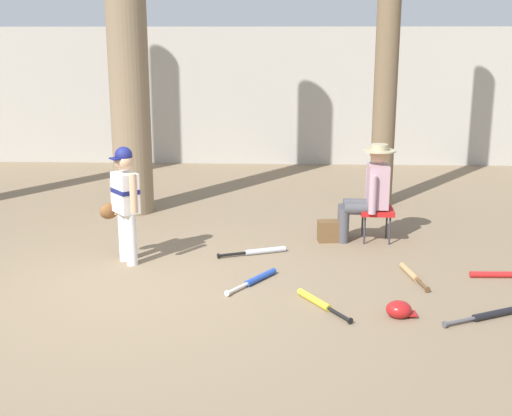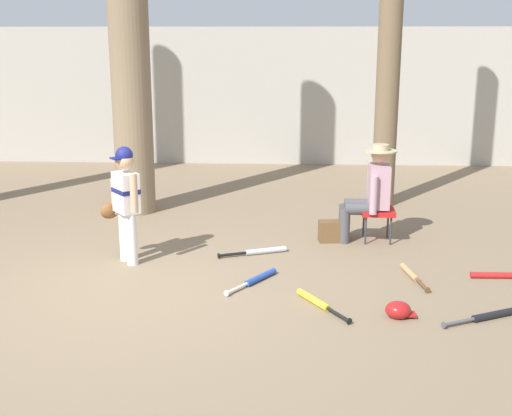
{
  "view_description": "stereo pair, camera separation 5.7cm",
  "coord_description": "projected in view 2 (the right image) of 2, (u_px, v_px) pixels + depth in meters",
  "views": [
    {
      "loc": [
        1.46,
        -6.03,
        2.46
      ],
      "look_at": [
        1.18,
        0.59,
        0.75
      ],
      "focal_mm": 47.13,
      "sensor_mm": 36.0,
      "label": 1
    },
    {
      "loc": [
        1.51,
        -6.03,
        2.46
      ],
      "look_at": [
        1.18,
        0.59,
        0.75
      ],
      "focal_mm": 47.13,
      "sensor_mm": 36.0,
      "label": 2
    }
  ],
  "objects": [
    {
      "name": "ground_plane",
      "position": [
        132.0,
        296.0,
        6.52
      ],
      "size": [
        60.0,
        60.0,
        0.0
      ],
      "primitive_type": "plane",
      "color": "#7F6B51"
    },
    {
      "name": "bat_aluminum_silver",
      "position": [
        261.0,
        251.0,
        7.77
      ],
      "size": [
        0.79,
        0.36,
        0.07
      ],
      "color": "#B7BCC6",
      "rests_on": "ground"
    },
    {
      "name": "young_ballplayer",
      "position": [
        125.0,
        197.0,
        7.32
      ],
      "size": [
        0.54,
        0.49,
        1.31
      ],
      "color": "white",
      "rests_on": "ground"
    },
    {
      "name": "batting_helmet_red",
      "position": [
        398.0,
        310.0,
        6.02
      ],
      "size": [
        0.28,
        0.21,
        0.16
      ],
      "color": "#A81919",
      "rests_on": "ground"
    },
    {
      "name": "tree_near_player",
      "position": [
        128.0,
        20.0,
        9.01
      ],
      "size": [
        0.73,
        0.73,
        6.01
      ],
      "color": "#7F6B51",
      "rests_on": "ground"
    },
    {
      "name": "concrete_back_wall",
      "position": [
        213.0,
        96.0,
        13.12
      ],
      "size": [
        18.0,
        0.36,
        2.61
      ],
      "primitive_type": "cube",
      "color": "#ADA89E",
      "rests_on": "ground"
    },
    {
      "name": "bat_red_barrel",
      "position": [
        501.0,
        275.0,
        6.99
      ],
      "size": [
        0.83,
        0.08,
        0.07
      ],
      "color": "red",
      "rests_on": "ground"
    },
    {
      "name": "bat_black_composite",
      "position": [
        489.0,
        316.0,
        5.98
      ],
      "size": [
        0.76,
        0.42,
        0.07
      ],
      "color": "black",
      "rests_on": "ground"
    },
    {
      "name": "handbag_beside_stool",
      "position": [
        333.0,
        231.0,
        8.22
      ],
      "size": [
        0.36,
        0.21,
        0.26
      ],
      "primitive_type": "cube",
      "rotation": [
        0.0,
        0.0,
        0.1
      ],
      "color": "brown",
      "rests_on": "ground"
    },
    {
      "name": "folding_stool",
      "position": [
        378.0,
        212.0,
        8.18
      ],
      "size": [
        0.41,
        0.41,
        0.41
      ],
      "color": "red",
      "rests_on": "ground"
    },
    {
      "name": "seated_spectator",
      "position": [
        370.0,
        190.0,
        8.12
      ],
      "size": [
        0.67,
        0.53,
        1.2
      ],
      "color": "#47474C",
      "rests_on": "ground"
    },
    {
      "name": "bat_wood_tan",
      "position": [
        412.0,
        274.0,
        7.02
      ],
      "size": [
        0.19,
        0.74,
        0.07
      ],
      "color": "tan",
      "rests_on": "ground"
    },
    {
      "name": "bat_yellow_trainer",
      "position": [
        317.0,
        302.0,
        6.29
      ],
      "size": [
        0.48,
        0.72,
        0.07
      ],
      "color": "yellow",
      "rests_on": "ground"
    },
    {
      "name": "tree_behind_spectator",
      "position": [
        390.0,
        30.0,
        9.42
      ],
      "size": [
        0.56,
        0.56,
        5.66
      ],
      "color": "brown",
      "rests_on": "ground"
    },
    {
      "name": "bat_blue_youth",
      "position": [
        257.0,
        279.0,
        6.89
      ],
      "size": [
        0.5,
        0.7,
        0.07
      ],
      "color": "#2347AD",
      "rests_on": "ground"
    }
  ]
}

